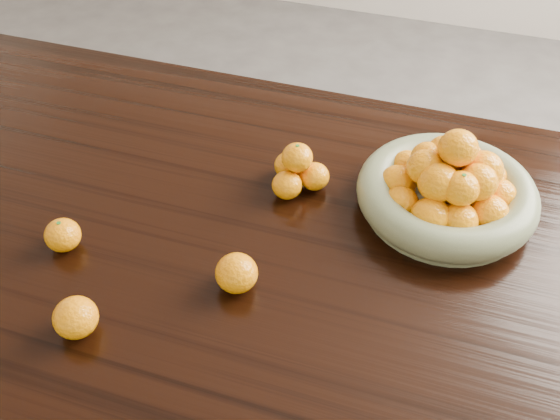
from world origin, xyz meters
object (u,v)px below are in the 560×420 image
(orange_pyramid, at_px, (297,171))
(loose_orange_0, at_px, (63,235))
(dining_table, at_px, (270,263))
(fruit_bowl, at_px, (448,189))

(orange_pyramid, bearing_deg, loose_orange_0, -140.22)
(orange_pyramid, bearing_deg, dining_table, -94.66)
(fruit_bowl, xyz_separation_m, loose_orange_0, (-0.64, -0.32, -0.02))
(orange_pyramid, xyz_separation_m, loose_orange_0, (-0.35, -0.29, -0.01))
(fruit_bowl, bearing_deg, loose_orange_0, -153.85)
(dining_table, xyz_separation_m, loose_orange_0, (-0.34, -0.15, 0.12))
(fruit_bowl, distance_m, orange_pyramid, 0.29)
(dining_table, xyz_separation_m, fruit_bowl, (0.30, 0.16, 0.14))
(fruit_bowl, relative_size, orange_pyramid, 2.88)
(dining_table, relative_size, orange_pyramid, 16.77)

